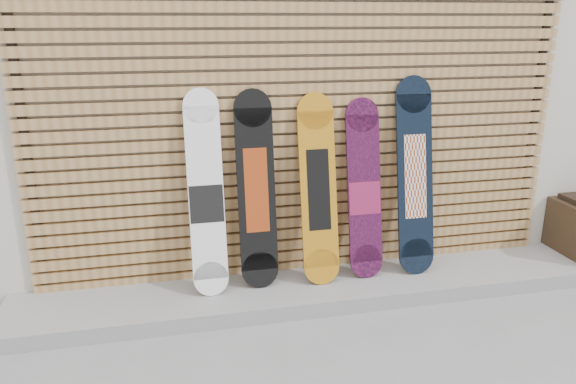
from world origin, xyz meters
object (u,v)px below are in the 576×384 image
object	(u,v)px
snowboard_1	(256,190)
snowboard_4	(415,176)
snowboard_0	(206,195)
snowboard_2	(318,190)
snowboard_3	(364,190)

from	to	relation	value
snowboard_1	snowboard_4	xyz separation A→B (m)	(1.27, -0.02, 0.03)
snowboard_0	snowboard_4	distance (m)	1.65
snowboard_0	snowboard_4	world-z (taller)	snowboard_4
snowboard_1	snowboard_4	world-z (taller)	snowboard_4
snowboard_2	snowboard_3	world-z (taller)	snowboard_2
snowboard_0	snowboard_1	world-z (taller)	snowboard_0
snowboard_2	snowboard_0	bearing A→B (deg)	179.98
snowboard_0	snowboard_1	xyz separation A→B (m)	(0.38, 0.03, 0.00)
snowboard_3	snowboard_4	distance (m)	0.43
snowboard_2	snowboard_4	world-z (taller)	snowboard_4
snowboard_0	snowboard_4	xyz separation A→B (m)	(1.65, 0.00, 0.04)
snowboard_2	snowboard_3	bearing A→B (deg)	2.15
snowboard_2	snowboard_3	size ratio (longest dim) A/B	1.04
snowboard_1	snowboard_2	xyz separation A→B (m)	(0.48, -0.03, -0.02)
snowboard_1	snowboard_2	distance (m)	0.48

